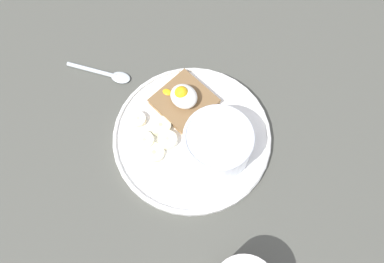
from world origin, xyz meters
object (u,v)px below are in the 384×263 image
at_px(banana_slice_front, 161,126).
at_px(spoon, 107,74).
at_px(toast_slice, 184,102).
at_px(banana_slice_left, 154,153).
at_px(banana_slice_inner, 138,119).
at_px(poached_egg, 183,96).
at_px(oatmeal_bowl, 218,143).
at_px(banana_slice_back, 144,141).
at_px(banana_slice_right, 168,140).

height_order(banana_slice_front, spoon, banana_slice_front).
xyz_separation_m(toast_slice, banana_slice_left, (0.04, -0.10, -0.00)).
bearing_deg(banana_slice_inner, toast_slice, 70.10).
bearing_deg(spoon, poached_egg, 22.61).
distance_m(banana_slice_front, banana_slice_inner, 0.04).
distance_m(oatmeal_bowl, spoon, 0.26).
distance_m(banana_slice_left, banana_slice_back, 0.03).
height_order(banana_slice_front, banana_slice_left, banana_slice_front).
xyz_separation_m(banana_slice_front, banana_slice_right, (0.03, -0.01, -0.00)).
xyz_separation_m(oatmeal_bowl, poached_egg, (-0.10, 0.02, -0.00)).
bearing_deg(toast_slice, poached_egg, -159.48).
height_order(banana_slice_right, spoon, banana_slice_right).
distance_m(oatmeal_bowl, banana_slice_back, 0.13).
bearing_deg(banana_slice_front, oatmeal_bowl, 24.03).
bearing_deg(poached_egg, oatmeal_bowl, -10.05).
bearing_deg(toast_slice, banana_slice_left, -70.65).
height_order(banana_slice_front, banana_slice_inner, banana_slice_front).
xyz_separation_m(oatmeal_bowl, banana_slice_right, (-0.07, -0.05, -0.02)).
bearing_deg(oatmeal_bowl, banana_slice_front, -155.97).
distance_m(oatmeal_bowl, banana_slice_inner, 0.15).
distance_m(banana_slice_back, spoon, 0.16).
bearing_deg(banana_slice_front, banana_slice_left, -54.82).
distance_m(oatmeal_bowl, banana_slice_left, 0.11).
relative_size(banana_slice_front, banana_slice_right, 1.01).
distance_m(banana_slice_back, banana_slice_right, 0.04).
bearing_deg(banana_slice_inner, spoon, 170.44).
bearing_deg(banana_slice_inner, banana_slice_back, -26.01).
distance_m(poached_egg, spoon, 0.16).
bearing_deg(banana_slice_front, banana_slice_back, -88.53).
relative_size(poached_egg, banana_slice_left, 1.53).
bearing_deg(spoon, banana_slice_inner, -9.56).
bearing_deg(poached_egg, banana_slice_left, -69.99).
height_order(toast_slice, poached_egg, poached_egg).
xyz_separation_m(oatmeal_bowl, banana_slice_front, (-0.10, -0.04, -0.02)).
height_order(banana_slice_left, spoon, banana_slice_left).
height_order(poached_egg, banana_slice_left, poached_egg).
bearing_deg(oatmeal_bowl, banana_slice_back, -139.53).
distance_m(oatmeal_bowl, poached_egg, 0.11).
xyz_separation_m(banana_slice_back, spoon, (-0.16, 0.04, -0.01)).
distance_m(banana_slice_left, banana_slice_right, 0.03).
relative_size(poached_egg, banana_slice_inner, 1.87).
bearing_deg(spoon, banana_slice_right, -2.88).
bearing_deg(banana_slice_back, spoon, 166.19).
bearing_deg(banana_slice_back, banana_slice_left, -4.62).
bearing_deg(poached_egg, banana_slice_right, -62.78).
bearing_deg(toast_slice, banana_slice_front, -83.19).
relative_size(oatmeal_bowl, banana_slice_inner, 3.24).
distance_m(banana_slice_inner, spoon, 0.12).
height_order(poached_egg, banana_slice_front, poached_egg).
xyz_separation_m(poached_egg, spoon, (-0.15, -0.06, -0.04)).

